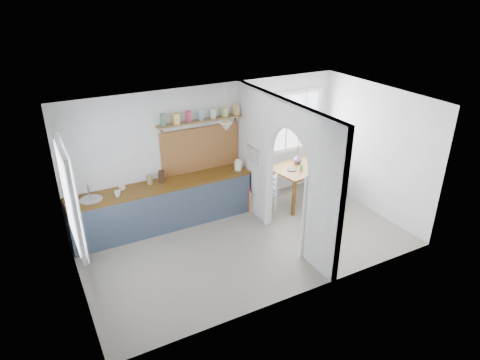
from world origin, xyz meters
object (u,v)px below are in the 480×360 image
chair_right (333,175)px  kettle (238,165)px  chair_left (263,193)px  dining_table (302,184)px  vase (298,159)px

chair_right → kettle: (-2.25, 0.28, 0.59)m
chair_left → chair_right: (1.86, 0.07, -0.02)m
chair_left → kettle: (-0.40, 0.35, 0.58)m
dining_table → kettle: (-1.39, 0.30, 0.61)m
chair_right → vase: bearing=62.3°
kettle → vase: bearing=-16.0°
vase → chair_right: bearing=-12.7°
dining_table → kettle: 1.55m
chair_right → kettle: kettle is taller
dining_table → chair_left: bearing=174.1°
vase → dining_table: bearing=-91.4°
dining_table → chair_left: (-1.00, -0.06, 0.03)m
chair_right → vase: size_ratio=4.26×
dining_table → chair_right: (0.86, 0.02, 0.01)m
kettle → chair_left: bearing=-54.2°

